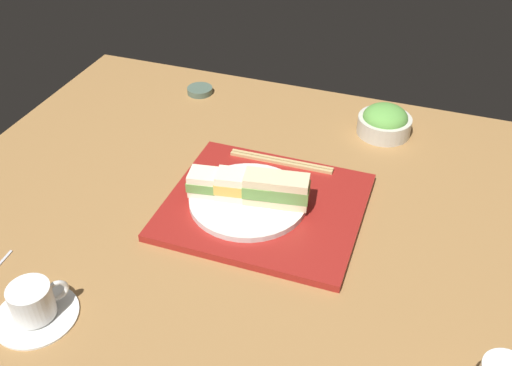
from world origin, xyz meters
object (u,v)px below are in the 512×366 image
Objects in this scene: sandwich_plate at (248,200)px; sandwich_inner_far at (234,185)px; salad_bowl at (385,122)px; sandwich_inner_near at (262,188)px; coffee_cup at (34,305)px; sandwich_farmost at (207,183)px; small_sauce_dish at (200,90)px; chopsticks_pair at (281,161)px; sandwich_nearmost at (290,191)px.

sandwich_plate is 4.33cm from sandwich_inner_far.
sandwich_inner_near is at bearing 64.07° from salad_bowl.
sandwich_plate is 1.72× the size of coffee_cup.
sandwich_inner_near is 0.97× the size of sandwich_farmost.
sandwich_inner_far is 1.19× the size of small_sauce_dish.
sandwich_farmost reaches higher than coffee_cup.
chopsticks_pair is at bearing 49.84° from salad_bowl.
sandwich_farmost is 46.25cm from small_sauce_dish.
small_sauce_dish is (28.39, -40.32, -1.39)cm from sandwich_plate.
sandwich_plate is at bearing 7.44° from sandwich_inner_near.
chopsticks_pair is (6.18, -13.99, -3.88)cm from sandwich_nearmost.
sandwich_farmost is at bearing 7.44° from sandwich_inner_far.
sandwich_inner_far is 5.55cm from sandwich_farmost.
coffee_cup is at bearing 50.61° from sandwich_nearmost.
sandwich_inner_far is 0.99× the size of sandwich_farmost.
sandwich_inner_near reaches higher than sandwich_farmost.
sandwich_inner_near is 1.17× the size of small_sauce_dish.
salad_bowl reaches higher than sandwich_plate.
sandwich_inner_far is at bearing 58.04° from salad_bowl.
chopsticks_pair is at bearing -97.77° from sandwich_plate.
sandwich_inner_near is at bearing 92.69° from chopsticks_pair.
sandwich_inner_near is (-2.75, -0.36, 3.58)cm from sandwich_plate.
sandwich_plate is 15.21cm from chopsticks_pair.
sandwich_nearmost is at bearing 71.06° from salad_bowl.
sandwich_farmost reaches higher than salad_bowl.
sandwich_farmost is 0.59× the size of coffee_cup.
small_sauce_dish is (5.48, -77.18, -1.89)cm from coffee_cup.
sandwich_plate is 4.53cm from sandwich_inner_near.
sandwich_inner_near reaches higher than sandwich_plate.
coffee_cup is (31.15, 37.93, -3.12)cm from sandwich_nearmost.
salad_bowl is 0.55× the size of chopsticks_pair.
sandwich_inner_near is at bearing -124.58° from coffee_cup.
salad_bowl is at bearing -108.94° from sandwich_nearmost.
salad_bowl is 0.93× the size of coffee_cup.
sandwich_inner_far is 0.58× the size of coffee_cup.
sandwich_nearmost reaches higher than sandwich_farmost.
small_sauce_dish is at bearing -64.04° from sandwich_farmost.
salad_bowl is 1.89× the size of small_sauce_dish.
sandwich_nearmost is 1.00× the size of sandwich_inner_far.
sandwich_plate is at bearing -172.56° from sandwich_farmost.
sandwich_nearmost reaches higher than small_sauce_dish.
sandwich_plate is 8.83cm from sandwich_farmost.
sandwich_farmost reaches higher than sandwich_plate.
sandwich_nearmost is 53.92cm from small_sauce_dish.
small_sauce_dish is at bearing -39.68° from chopsticks_pair.
sandwich_nearmost reaches higher than coffee_cup.
sandwich_plate is at bearing 125.15° from small_sauce_dish.
sandwich_inner_far reaches higher than sandwich_farmost.
coffee_cup is at bearing 94.06° from small_sauce_dish.
small_sauce_dish is (36.62, -39.25, -5.01)cm from sandwich_nearmost.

